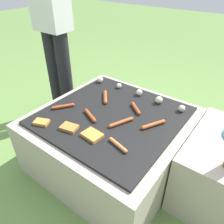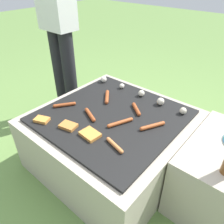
% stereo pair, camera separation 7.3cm
% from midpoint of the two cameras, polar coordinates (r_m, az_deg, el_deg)
% --- Properties ---
extents(ground_plane, '(14.00, 14.00, 0.00)m').
position_cam_midpoint_polar(ground_plane, '(1.77, 1.21, -12.44)').
color(ground_plane, '#608442').
extents(grill, '(0.98, 0.98, 0.44)m').
position_cam_midpoint_polar(grill, '(1.62, 1.30, -7.13)').
color(grill, '#A89E8C').
rests_on(grill, ground_plane).
extents(person_standing, '(0.29, 0.23, 1.72)m').
position_cam_midpoint_polar(person_standing, '(1.97, -13.20, 24.46)').
color(person_standing, black).
rests_on(person_standing, ground_plane).
extents(sausage_mid_right, '(0.13, 0.10, 0.03)m').
position_cam_midpoint_polar(sausage_mid_right, '(1.53, 7.70, 0.76)').
color(sausage_mid_right, '#93421E').
rests_on(sausage_mid_right, grill).
extents(sausage_front_center, '(0.13, 0.15, 0.03)m').
position_cam_midpoint_polar(sausage_front_center, '(1.65, -0.06, 3.99)').
color(sausage_front_center, '#93421E').
rests_on(sausage_front_center, grill).
extents(sausage_back_center, '(0.15, 0.08, 0.03)m').
position_cam_midpoint_polar(sausage_back_center, '(1.46, -4.35, -0.73)').
color(sausage_back_center, '#93421E').
rests_on(sausage_back_center, grill).
extents(sausage_back_right, '(0.10, 0.16, 0.03)m').
position_cam_midpoint_polar(sausage_back_right, '(1.39, 12.03, -3.60)').
color(sausage_back_right, '#A34C23').
rests_on(sausage_back_right, grill).
extents(sausage_front_right, '(0.09, 0.17, 0.02)m').
position_cam_midpoint_polar(sausage_front_right, '(1.39, 3.68, -2.79)').
color(sausage_front_right, '#A34C23').
rests_on(sausage_front_right, grill).
extents(sausage_front_left, '(0.14, 0.05, 0.02)m').
position_cam_midpoint_polar(sausage_front_left, '(1.23, 2.41, -8.67)').
color(sausage_front_left, '#C6753D').
rests_on(sausage_front_left, grill).
extents(sausage_mid_left, '(0.10, 0.14, 0.02)m').
position_cam_midpoint_polar(sausage_mid_left, '(1.59, -11.04, 1.84)').
color(sausage_mid_left, '#93421E').
rests_on(sausage_mid_left, grill).
extents(bread_slice_left, '(0.12, 0.10, 0.02)m').
position_cam_midpoint_polar(bread_slice_left, '(1.30, -4.15, -5.83)').
color(bread_slice_left, '#D18438').
rests_on(bread_slice_left, grill).
extents(bread_slice_center, '(0.12, 0.09, 0.02)m').
position_cam_midpoint_polar(bread_slice_center, '(1.38, -9.86, -3.60)').
color(bread_slice_center, '#B27033').
rests_on(bread_slice_center, grill).
extents(bread_slice_right, '(0.11, 0.09, 0.02)m').
position_cam_midpoint_polar(bread_slice_right, '(1.48, -16.51, -1.95)').
color(bread_slice_right, '#D18438').
rests_on(bread_slice_right, grill).
extents(mushroom_row, '(0.78, 0.06, 0.05)m').
position_cam_midpoint_polar(mushroom_row, '(1.70, 8.51, 4.85)').
color(mushroom_row, silver).
rests_on(mushroom_row, grill).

